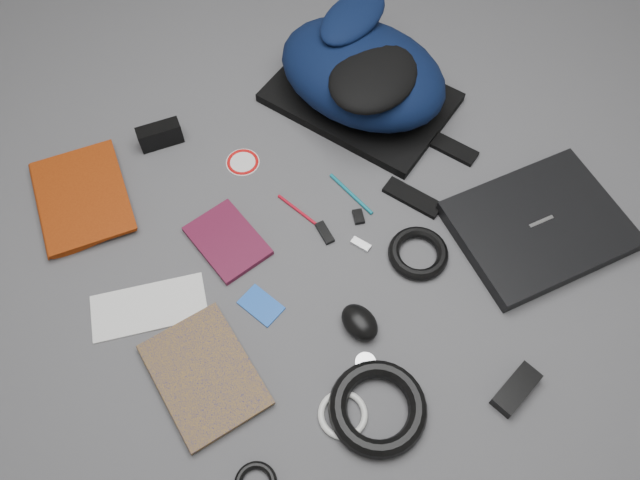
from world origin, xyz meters
TOP-DOWN VIEW (x-y plane):
  - ground at (0.00, 0.00)m, footprint 4.00×4.00m
  - backpack at (0.34, 0.30)m, footprint 0.50×0.59m
  - laptop at (0.44, -0.26)m, footprint 0.43×0.36m
  - textbook_red at (-0.50, 0.46)m, footprint 0.27×0.32m
  - comic_book at (-0.47, -0.11)m, footprint 0.20×0.27m
  - envelope at (-0.40, 0.09)m, footprint 0.27×0.20m
  - dvd_case at (-0.17, 0.13)m, footprint 0.14×0.19m
  - compact_camera at (-0.16, 0.48)m, footprint 0.11×0.06m
  - sticker_disc at (-0.02, 0.30)m, footprint 0.09×0.09m
  - pen_teal at (0.14, 0.07)m, footprint 0.02×0.15m
  - pen_red at (0.01, 0.11)m, footprint 0.04×0.13m
  - id_badge at (-0.20, -0.05)m, footprint 0.08×0.10m
  - usb_black at (0.03, 0.02)m, footprint 0.03×0.06m
  - usb_silver at (0.08, -0.06)m, footprint 0.03×0.05m
  - key_fob at (0.12, 0.01)m, footprint 0.04×0.04m
  - mouse at (-0.05, -0.22)m, footprint 0.07×0.10m
  - headphone_left at (-0.33, -0.10)m, footprint 0.05×0.05m
  - headphone_right at (-0.09, -0.29)m, footprint 0.06×0.06m
  - cable_coil at (0.17, -0.16)m, footprint 0.17×0.17m
  - power_brick at (0.12, -0.51)m, footprint 0.12×0.07m
  - power_cord_coil at (-0.13, -0.38)m, footprint 0.22×0.22m
  - white_cable_coil at (-0.19, -0.35)m, footprint 0.11×0.11m

SIDE VIEW (x-z plane):
  - ground at x=0.00m, z-range 0.00..0.00m
  - sticker_disc at x=-0.02m, z-range 0.00..0.00m
  - id_badge at x=-0.20m, z-range 0.00..0.00m
  - envelope at x=-0.40m, z-range 0.00..0.00m
  - pen_red at x=0.01m, z-range 0.00..0.01m
  - pen_teal at x=0.14m, z-range 0.00..0.01m
  - usb_silver at x=0.08m, z-range 0.00..0.01m
  - headphone_right at x=-0.09m, z-range 0.00..0.01m
  - usb_black at x=0.03m, z-range 0.00..0.01m
  - key_fob at x=0.12m, z-range 0.00..0.01m
  - headphone_left at x=-0.33m, z-range 0.00..0.01m
  - white_cable_coil at x=-0.19m, z-range 0.00..0.01m
  - dvd_case at x=-0.17m, z-range 0.00..0.01m
  - comic_book at x=-0.47m, z-range 0.00..0.02m
  - cable_coil at x=0.17m, z-range 0.00..0.03m
  - power_brick at x=0.12m, z-range 0.00..0.03m
  - textbook_red at x=-0.50m, z-range 0.00..0.03m
  - laptop at x=0.44m, z-range 0.00..0.04m
  - power_cord_coil at x=-0.13m, z-range 0.00..0.04m
  - mouse at x=-0.05m, z-range 0.00..0.05m
  - compact_camera at x=-0.16m, z-range 0.00..0.06m
  - backpack at x=0.34m, z-range 0.00..0.21m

